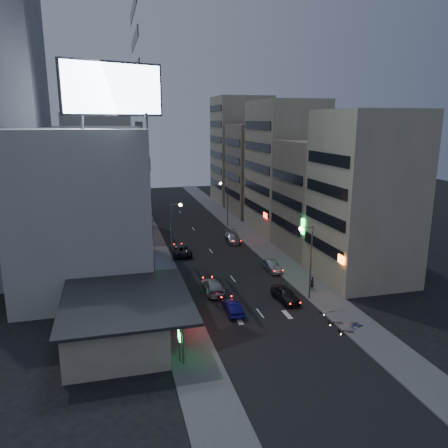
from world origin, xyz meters
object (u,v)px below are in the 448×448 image
object	(u,v)px
parked_car_left	(181,249)
scooter_blue	(360,318)
person	(312,283)
parked_car_right_near	(285,294)
scooter_black_a	(354,326)
scooter_silver_a	(354,315)
road_car_silver	(213,286)
road_car_blue	(232,307)
scooter_silver_b	(331,305)
parked_car_right_far	(233,237)
parked_car_right_mid	(272,266)
scooter_black_b	(342,317)

from	to	relation	value
parked_car_left	scooter_blue	size ratio (longest dim) A/B	2.96
person	parked_car_left	bearing A→B (deg)	-67.79
parked_car_right_near	parked_car_left	world-z (taller)	parked_car_left
scooter_black_a	person	bearing A→B (deg)	15.87
scooter_silver_a	road_car_silver	bearing A→B (deg)	23.39
road_car_silver	scooter_silver_a	bearing A→B (deg)	137.69
scooter_blue	scooter_silver_a	bearing A→B (deg)	11.00
road_car_blue	scooter_silver_b	bearing A→B (deg)	169.17
parked_car_right_far	road_car_blue	bearing A→B (deg)	-101.45
parked_car_right_near	scooter_black_a	bearing A→B (deg)	-72.79
scooter_black_a	parked_car_right_near	bearing A→B (deg)	42.14
parked_car_left	scooter_black_a	size ratio (longest dim) A/B	3.22
parked_car_right_mid	parked_car_left	distance (m)	14.20
scooter_blue	road_car_blue	bearing A→B (deg)	50.85
scooter_black_b	parked_car_right_mid	bearing A→B (deg)	22.86
scooter_blue	scooter_silver_b	world-z (taller)	scooter_blue
parked_car_right_near	parked_car_right_far	world-z (taller)	parked_car_right_near
parked_car_left	road_car_silver	world-z (taller)	parked_car_left
scooter_blue	parked_car_right_mid	bearing A→B (deg)	-3.31
road_car_blue	scooter_blue	xyz separation A→B (m)	(10.92, -5.49, 0.03)
road_car_blue	scooter_black_b	bearing A→B (deg)	154.28
parked_car_right_near	scooter_silver_b	world-z (taller)	parked_car_right_near
person	scooter_blue	world-z (taller)	person
person	scooter_silver_a	size ratio (longest dim) A/B	0.76
parked_car_left	scooter_blue	distance (m)	29.19
scooter_black_a	parked_car_right_mid	bearing A→B (deg)	24.26
parked_car_right_near	scooter_silver_a	bearing A→B (deg)	-60.80
person	scooter_black_a	world-z (taller)	person
scooter_blue	parked_car_right_near	bearing A→B (deg)	20.88
parked_car_right_mid	scooter_silver_b	xyz separation A→B (m)	(1.51, -12.85, -0.05)
parked_car_right_near	parked_car_left	xyz separation A→B (m)	(-8.16, 19.19, 0.00)
road_car_blue	scooter_blue	world-z (taller)	road_car_blue
parked_car_right_near	parked_car_right_far	size ratio (longest dim) A/B	0.87
parked_car_left	person	xyz separation A→B (m)	(12.20, -17.27, 0.12)
scooter_black_a	scooter_black_b	xyz separation A→B (m)	(-0.10, 1.84, 0.00)
parked_car_right_near	scooter_silver_b	size ratio (longest dim) A/B	2.71
parked_car_right_mid	road_car_blue	distance (m)	13.64
road_car_silver	scooter_silver_a	world-z (taller)	road_car_silver
scooter_blue	parked_car_left	bearing A→B (deg)	13.53
parked_car_right_near	person	bearing A→B (deg)	20.51
scooter_black_b	scooter_blue	bearing A→B (deg)	-99.24
parked_car_right_far	scooter_blue	world-z (taller)	parked_car_right_far
scooter_black_a	scooter_black_b	size ratio (longest dim) A/B	1.00
scooter_silver_a	scooter_blue	xyz separation A→B (m)	(0.27, -0.62, -0.05)
person	scooter_silver_a	bearing A→B (deg)	79.22
scooter_black_b	scooter_silver_b	world-z (taller)	scooter_black_b
road_car_silver	scooter_black_a	distance (m)	16.12
road_car_blue	scooter_silver_a	bearing A→B (deg)	156.24
parked_car_right_near	person	distance (m)	4.48
parked_car_right_near	scooter_black_a	distance (m)	8.79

